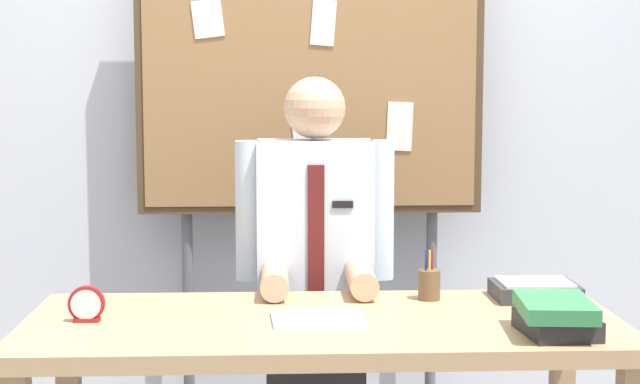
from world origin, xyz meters
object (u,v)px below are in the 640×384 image
desk (323,348)px  desk_clock (87,306)px  pen_holder (429,284)px  paper_tray (535,290)px  open_notebook (317,318)px  book_stack (556,316)px  bulletin_board (310,83)px  person (315,294)px

desk → desk_clock: desk_clock is taller
pen_holder → paper_tray: (0.34, -0.00, -0.02)m
open_notebook → paper_tray: 0.75m
book_stack → open_notebook: bearing=163.6°
open_notebook → pen_holder: pen_holder is taller
bulletin_board → paper_tray: bulletin_board is taller
desk → pen_holder: size_ratio=10.80×
book_stack → desk_clock: 1.32m
open_notebook → book_stack: bearing=-16.4°
person → book_stack: size_ratio=5.04×
paper_tray → pen_holder: bearing=179.8°
book_stack → desk_clock: bearing=171.2°
book_stack → paper_tray: book_stack is taller
desk → bulletin_board: (0.00, 1.04, 0.77)m
person → bulletin_board: (0.00, 0.45, 0.74)m
book_stack → desk_clock: desk_clock is taller
pen_holder → paper_tray: 0.34m
paper_tray → bulletin_board: bearing=130.4°
book_stack → open_notebook: (-0.64, 0.19, -0.05)m
open_notebook → desk_clock: bearing=178.9°
person → desk_clock: 0.91m
desk_clock → pen_holder: pen_holder is taller
open_notebook → pen_holder: (0.36, 0.25, 0.04)m
person → pen_holder: bearing=-45.3°
pen_holder → desk: bearing=-146.1°
bulletin_board → desk: bearing=-90.0°
book_stack → open_notebook: book_stack is taller
desk → book_stack: book_stack is taller
desk_clock → paper_tray: 1.38m
bulletin_board → open_notebook: size_ratio=7.52×
desk_clock → pen_holder: 1.05m
desk → open_notebook: 0.10m
bulletin_board → pen_holder: 1.08m
pen_holder → paper_tray: bearing=-0.2°
pen_holder → bulletin_board: bearing=113.4°
open_notebook → desk_clock: 0.66m
book_stack → paper_tray: 0.45m
person → book_stack: person is taller
bulletin_board → pen_holder: size_ratio=12.26×
desk → desk_clock: size_ratio=16.62×
desk → desk_clock: 0.69m
person → open_notebook: person is taller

